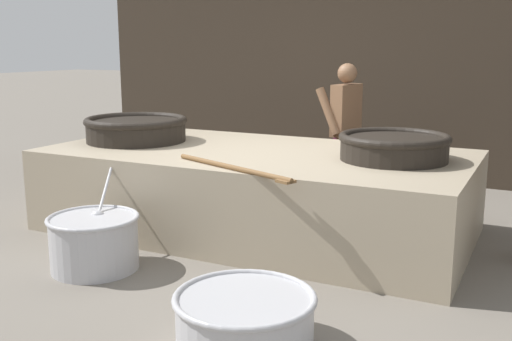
# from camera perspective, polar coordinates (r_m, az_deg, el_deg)

# --- Properties ---
(ground_plane) EXTENTS (60.00, 60.00, 0.00)m
(ground_plane) POSITION_cam_1_polar(r_m,az_deg,el_deg) (5.72, -0.00, -5.59)
(ground_plane) COLOR slate
(back_wall) EXTENTS (7.53, 0.24, 4.16)m
(back_wall) POSITION_cam_1_polar(r_m,az_deg,el_deg) (8.13, 9.31, 14.25)
(back_wall) COLOR #382D23
(back_wall) RESTS_ON ground_plane
(hearth_platform) EXTENTS (3.87, 1.96, 0.76)m
(hearth_platform) POSITION_cam_1_polar(r_m,az_deg,el_deg) (5.62, -0.00, -1.89)
(hearth_platform) COLOR tan
(hearth_platform) RESTS_ON ground_plane
(giant_wok_near) EXTENTS (1.03, 1.03, 0.25)m
(giant_wok_near) POSITION_cam_1_polar(r_m,az_deg,el_deg) (6.19, -11.34, 3.99)
(giant_wok_near) COLOR black
(giant_wok_near) RESTS_ON hearth_platform
(giant_wok_far) EXTENTS (0.94, 0.94, 0.23)m
(giant_wok_far) POSITION_cam_1_polar(r_m,az_deg,el_deg) (5.19, 13.01, 2.31)
(giant_wok_far) COLOR black
(giant_wok_far) RESTS_ON hearth_platform
(stirring_paddle) EXTENTS (1.25, 0.54, 0.04)m
(stirring_paddle) POSITION_cam_1_polar(r_m,az_deg,el_deg) (4.63, -1.85, 0.18)
(stirring_paddle) COLOR brown
(stirring_paddle) RESTS_ON hearth_platform
(cook) EXTENTS (0.41, 0.59, 1.53)m
(cook) POSITION_cam_1_polar(r_m,az_deg,el_deg) (6.63, 8.47, 4.01)
(cook) COLOR brown
(cook) RESTS_ON ground_plane
(prep_bowl_vegetables) EXTENTS (0.71, 0.87, 0.70)m
(prep_bowl_vegetables) POSITION_cam_1_polar(r_m,az_deg,el_deg) (4.83, -15.16, -6.38)
(prep_bowl_vegetables) COLOR #B7B7BC
(prep_bowl_vegetables) RESTS_ON ground_plane
(prep_bowl_meat) EXTENTS (0.83, 0.83, 0.32)m
(prep_bowl_meat) POSITION_cam_1_polar(r_m,az_deg,el_deg) (3.52, -1.07, -13.90)
(prep_bowl_meat) COLOR #B7B7BC
(prep_bowl_meat) RESTS_ON ground_plane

